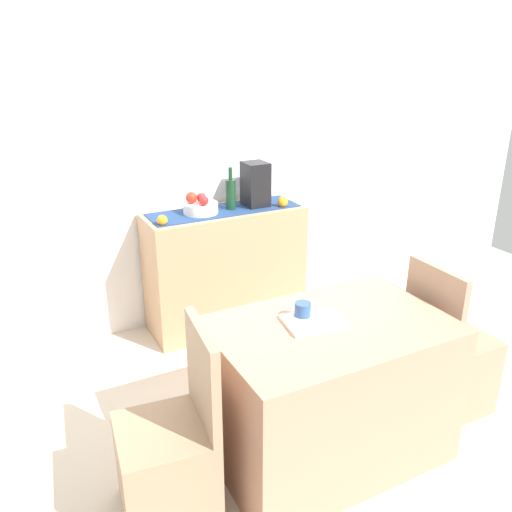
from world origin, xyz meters
TOP-DOWN VIEW (x-y plane):
  - ground_plane at (0.00, 0.00)m, footprint 6.40×6.40m
  - room_wall_rear at (0.00, 1.18)m, footprint 6.40×0.06m
  - sideboard_console at (0.06, 0.92)m, footprint 1.13×0.42m
  - table_runner at (0.06, 0.92)m, footprint 1.06×0.32m
  - fruit_bowl at (-0.12, 0.92)m, footprint 0.24×0.24m
  - apple_front at (-0.10, 0.93)m, footprint 0.06×0.06m
  - apple_rear at (-0.17, 0.94)m, footprint 0.08×0.08m
  - apple_upper at (-0.12, 0.85)m, footprint 0.06×0.06m
  - wine_bottle at (0.11, 0.92)m, footprint 0.07×0.07m
  - coffee_maker at (0.30, 0.92)m, footprint 0.16×0.18m
  - orange_loose_near_bowl at (-0.43, 0.80)m, footprint 0.07×0.07m
  - orange_loose_far at (0.46, 0.80)m, footprint 0.08×0.08m
  - dining_table at (-0.05, -0.56)m, footprint 1.12×0.73m
  - open_book at (-0.12, -0.51)m, footprint 0.31×0.25m
  - coffee_cup at (-0.15, -0.45)m, footprint 0.08×0.08m
  - chair_near_window at (-0.88, -0.56)m, footprint 0.44×0.44m
  - chair_by_corner at (0.77, -0.56)m, footprint 0.40×0.40m

SIDE VIEW (x-z plane):
  - ground_plane at x=0.00m, z-range -0.02..0.00m
  - chair_near_window at x=-0.88m, z-range -0.18..0.72m
  - chair_by_corner at x=0.77m, z-range -0.18..0.72m
  - dining_table at x=-0.05m, z-range 0.00..0.74m
  - sideboard_console at x=0.06m, z-range 0.00..0.89m
  - open_book at x=-0.12m, z-range 0.74..0.76m
  - coffee_cup at x=-0.15m, z-range 0.74..0.83m
  - table_runner at x=0.06m, z-range 0.89..0.89m
  - orange_loose_near_bowl at x=-0.43m, z-range 0.89..0.95m
  - orange_loose_far at x=0.46m, z-range 0.89..0.96m
  - fruit_bowl at x=-0.12m, z-range 0.89..0.96m
  - apple_upper at x=-0.12m, z-range 0.96..1.03m
  - apple_front at x=-0.10m, z-range 0.96..1.03m
  - wine_bottle at x=0.11m, z-range 0.85..1.15m
  - apple_rear at x=-0.17m, z-range 0.96..1.04m
  - coffee_maker at x=0.30m, z-range 0.89..1.20m
  - room_wall_rear at x=0.00m, z-range 0.00..2.70m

